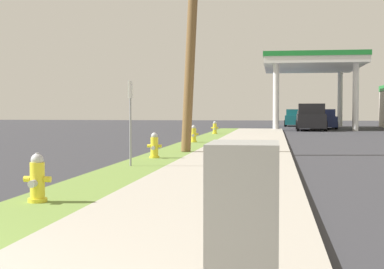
{
  "coord_description": "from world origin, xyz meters",
  "views": [
    {
      "loc": [
        4.1,
        -3.13,
        1.51
      ],
      "look_at": [
        1.36,
        15.59,
        0.69
      ],
      "focal_mm": 53.29,
      "sensor_mm": 36.0,
      "label": 1
    }
  ],
  "objects_px": {
    "utility_cabinet": "(244,230)",
    "car_teal_by_near_pump": "(295,118)",
    "fire_hydrant_fourth": "(215,128)",
    "truck_black_at_forecourt": "(311,118)",
    "street_sign_post": "(130,105)",
    "car_navy_by_far_pump": "(324,120)",
    "utility_pole_midground": "(193,4)",
    "fire_hydrant_third": "(194,135)",
    "fire_hydrant_nearest": "(37,181)",
    "fire_hydrant_second": "(154,147)"
  },
  "relations": [
    {
      "from": "utility_cabinet",
      "to": "car_teal_by_near_pump",
      "type": "height_order",
      "value": "car_teal_by_near_pump"
    },
    {
      "from": "fire_hydrant_fourth",
      "to": "truck_black_at_forecourt",
      "type": "relative_size",
      "value": 0.14
    },
    {
      "from": "street_sign_post",
      "to": "car_navy_by_far_pump",
      "type": "height_order",
      "value": "street_sign_post"
    },
    {
      "from": "utility_pole_midground",
      "to": "truck_black_at_forecourt",
      "type": "distance_m",
      "value": 25.08
    },
    {
      "from": "car_teal_by_near_pump",
      "to": "car_navy_by_far_pump",
      "type": "relative_size",
      "value": 1.0
    },
    {
      "from": "fire_hydrant_third",
      "to": "utility_cabinet",
      "type": "height_order",
      "value": "utility_cabinet"
    },
    {
      "from": "fire_hydrant_third",
      "to": "fire_hydrant_fourth",
      "type": "distance_m",
      "value": 8.79
    },
    {
      "from": "fire_hydrant_fourth",
      "to": "utility_pole_midground",
      "type": "bearing_deg",
      "value": -86.93
    },
    {
      "from": "car_teal_by_near_pump",
      "to": "truck_black_at_forecourt",
      "type": "xyz_separation_m",
      "value": [
        0.77,
        -11.13,
        0.19
      ]
    },
    {
      "from": "car_navy_by_far_pump",
      "to": "utility_pole_midground",
      "type": "bearing_deg",
      "value": -103.21
    },
    {
      "from": "utility_cabinet",
      "to": "car_navy_by_far_pump",
      "type": "xyz_separation_m",
      "value": [
        4.13,
        43.12,
        0.06
      ]
    },
    {
      "from": "fire_hydrant_nearest",
      "to": "utility_cabinet",
      "type": "xyz_separation_m",
      "value": [
        3.32,
        -4.1,
        0.21
      ]
    },
    {
      "from": "utility_pole_midground",
      "to": "utility_cabinet",
      "type": "height_order",
      "value": "utility_pole_midground"
    },
    {
      "from": "fire_hydrant_fourth",
      "to": "street_sign_post",
      "type": "distance_m",
      "value": 19.32
    },
    {
      "from": "utility_cabinet",
      "to": "car_navy_by_far_pump",
      "type": "bearing_deg",
      "value": 84.53
    },
    {
      "from": "fire_hydrant_third",
      "to": "street_sign_post",
      "type": "relative_size",
      "value": 0.35
    },
    {
      "from": "fire_hydrant_fourth",
      "to": "utility_cabinet",
      "type": "relative_size",
      "value": 0.64
    },
    {
      "from": "street_sign_post",
      "to": "car_teal_by_near_pump",
      "type": "xyz_separation_m",
      "value": [
        5.38,
        40.37,
        -0.91
      ]
    },
    {
      "from": "fire_hydrant_second",
      "to": "fire_hydrant_fourth",
      "type": "bearing_deg",
      "value": 90.11
    },
    {
      "from": "fire_hydrant_nearest",
      "to": "car_teal_by_near_pump",
      "type": "distance_m",
      "value": 46.33
    },
    {
      "from": "fire_hydrant_nearest",
      "to": "car_navy_by_far_pump",
      "type": "bearing_deg",
      "value": 79.19
    },
    {
      "from": "utility_pole_midground",
      "to": "truck_black_at_forecourt",
      "type": "height_order",
      "value": "utility_pole_midground"
    },
    {
      "from": "utility_cabinet",
      "to": "truck_black_at_forecourt",
      "type": "relative_size",
      "value": 0.21
    },
    {
      "from": "fire_hydrant_third",
      "to": "utility_cabinet",
      "type": "relative_size",
      "value": 0.64
    },
    {
      "from": "fire_hydrant_second",
      "to": "utility_pole_midground",
      "type": "bearing_deg",
      "value": 74.98
    },
    {
      "from": "fire_hydrant_nearest",
      "to": "fire_hydrant_second",
      "type": "height_order",
      "value": "same"
    },
    {
      "from": "fire_hydrant_second",
      "to": "street_sign_post",
      "type": "relative_size",
      "value": 0.35
    },
    {
      "from": "utility_pole_midground",
      "to": "car_navy_by_far_pump",
      "type": "distance_m",
      "value": 29.38
    },
    {
      "from": "fire_hydrant_fourth",
      "to": "fire_hydrant_nearest",
      "type": "bearing_deg",
      "value": -90.11
    },
    {
      "from": "car_navy_by_far_pump",
      "to": "fire_hydrant_third",
      "type": "bearing_deg",
      "value": -107.9
    },
    {
      "from": "fire_hydrant_second",
      "to": "fire_hydrant_fourth",
      "type": "relative_size",
      "value": 1.0
    },
    {
      "from": "street_sign_post",
      "to": "car_navy_by_far_pump",
      "type": "bearing_deg",
      "value": 77.39
    },
    {
      "from": "car_teal_by_near_pump",
      "to": "fire_hydrant_fourth",
      "type": "bearing_deg",
      "value": -104.16
    },
    {
      "from": "utility_pole_midground",
      "to": "car_navy_by_far_pump",
      "type": "xyz_separation_m",
      "value": [
        6.64,
        28.29,
        -4.28
      ]
    },
    {
      "from": "street_sign_post",
      "to": "car_teal_by_near_pump",
      "type": "height_order",
      "value": "street_sign_post"
    },
    {
      "from": "fire_hydrant_second",
      "to": "truck_black_at_forecourt",
      "type": "height_order",
      "value": "truck_black_at_forecourt"
    },
    {
      "from": "street_sign_post",
      "to": "utility_cabinet",
      "type": "bearing_deg",
      "value": -71.09
    },
    {
      "from": "fire_hydrant_second",
      "to": "car_navy_by_far_pump",
      "type": "bearing_deg",
      "value": 76.63
    },
    {
      "from": "fire_hydrant_fourth",
      "to": "truck_black_at_forecourt",
      "type": "height_order",
      "value": "truck_black_at_forecourt"
    },
    {
      "from": "utility_cabinet",
      "to": "car_teal_by_near_pump",
      "type": "bearing_deg",
      "value": 87.67
    },
    {
      "from": "fire_hydrant_second",
      "to": "car_navy_by_far_pump",
      "type": "height_order",
      "value": "car_navy_by_far_pump"
    },
    {
      "from": "car_navy_by_far_pump",
      "to": "street_sign_post",
      "type": "bearing_deg",
      "value": -102.61
    },
    {
      "from": "fire_hydrant_second",
      "to": "utility_pole_midground",
      "type": "height_order",
      "value": "utility_pole_midground"
    },
    {
      "from": "utility_cabinet",
      "to": "truck_black_at_forecourt",
      "type": "height_order",
      "value": "truck_black_at_forecourt"
    },
    {
      "from": "street_sign_post",
      "to": "car_teal_by_near_pump",
      "type": "bearing_deg",
      "value": 82.41
    },
    {
      "from": "fire_hydrant_second",
      "to": "fire_hydrant_third",
      "type": "bearing_deg",
      "value": 90.14
    },
    {
      "from": "utility_pole_midground",
      "to": "fire_hydrant_second",
      "type": "bearing_deg",
      "value": -105.02
    },
    {
      "from": "fire_hydrant_nearest",
      "to": "car_navy_by_far_pump",
      "type": "xyz_separation_m",
      "value": [
        7.45,
        39.01,
        0.28
      ]
    },
    {
      "from": "fire_hydrant_nearest",
      "to": "fire_hydrant_third",
      "type": "xyz_separation_m",
      "value": [
        0.06,
        16.14,
        0.0
      ]
    },
    {
      "from": "utility_cabinet",
      "to": "fire_hydrant_second",
      "type": "bearing_deg",
      "value": 104.99
    }
  ]
}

